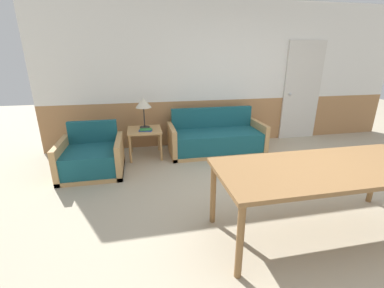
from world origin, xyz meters
The scene contains 9 objects.
ground_plane centered at (0.00, 0.00, 0.00)m, with size 16.00×16.00×0.00m, color #B2A58C.
wall_back centered at (0.00, 2.63, 1.35)m, with size 7.20×0.06×2.70m.
couch centered at (-0.45, 2.06, 0.24)m, with size 1.73×0.76×0.78m.
armchair centered at (-2.57, 1.58, 0.23)m, with size 0.91×0.84×0.73m.
side_table centered at (-1.75, 2.09, 0.43)m, with size 0.58×0.58×0.50m.
table_lamp centered at (-1.74, 2.19, 0.93)m, with size 0.28×0.28×0.54m.
book_stack centered at (-1.73, 1.99, 0.52)m, with size 0.23×0.16×0.03m.
dining_table centered at (-0.09, -0.39, 0.67)m, with size 2.14×0.88×0.73m.
entry_door centered at (1.56, 2.57, 1.00)m, with size 0.82×0.09×2.01m.
Camera 1 is at (-1.80, -2.30, 1.73)m, focal length 24.00 mm.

